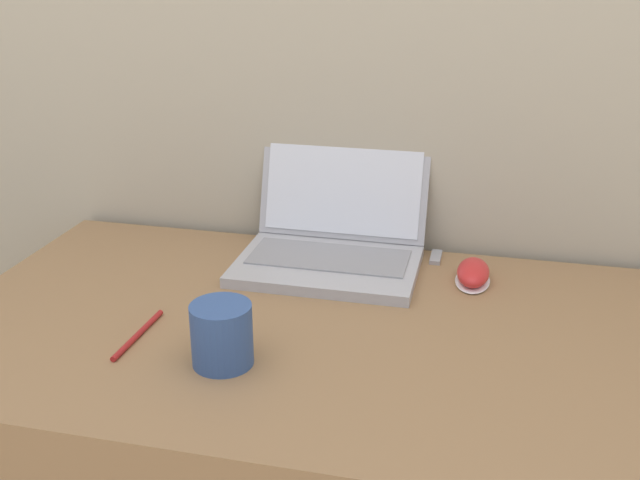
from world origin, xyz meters
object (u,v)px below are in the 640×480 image
(computer_mouse, at_px, (473,274))
(pen, at_px, (138,335))
(laptop, at_px, (333,234))
(drink_cup, at_px, (222,333))
(usb_stick, at_px, (436,257))

(computer_mouse, height_order, pen, computer_mouse)
(laptop, relative_size, drink_cup, 3.58)
(usb_stick, bearing_deg, laptop, -165.57)
(computer_mouse, xyz_separation_m, usb_stick, (-0.07, 0.09, -0.01))
(usb_stick, distance_m, pen, 0.59)
(laptop, bearing_deg, drink_cup, -100.43)
(computer_mouse, distance_m, usb_stick, 0.12)
(drink_cup, height_order, usb_stick, drink_cup)
(drink_cup, bearing_deg, laptop, 79.57)
(laptop, distance_m, pen, 0.43)
(drink_cup, xyz_separation_m, usb_stick, (0.27, 0.45, -0.04))
(laptop, xyz_separation_m, computer_mouse, (0.27, -0.04, -0.04))
(pen, bearing_deg, drink_cup, -15.01)
(drink_cup, xyz_separation_m, pen, (-0.15, 0.04, -0.04))
(drink_cup, relative_size, pen, 0.60)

